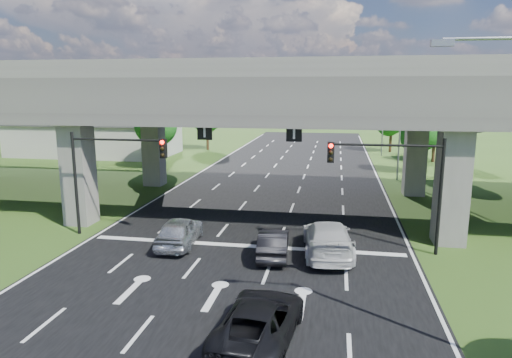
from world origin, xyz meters
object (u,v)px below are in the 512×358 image
(car_dark, at_px, (273,243))
(streetlight_beyond, at_px, (380,110))
(car_silver, at_px, (180,231))
(car_trailing, at_px, (260,320))
(streetlight_far, at_px, (396,117))
(signal_left, at_px, (109,165))
(car_white, at_px, (328,238))
(signal_right, at_px, (397,173))

(car_dark, bearing_deg, streetlight_beyond, -107.02)
(car_silver, bearing_deg, car_dark, 167.58)
(car_silver, xyz_separation_m, car_trailing, (5.84, -8.67, -0.07))
(streetlight_far, xyz_separation_m, streetlight_beyond, (0.00, 16.00, 0.00))
(signal_left, distance_m, car_white, 12.78)
(signal_left, xyz_separation_m, car_white, (12.31, -0.94, -3.30))
(streetlight_beyond, xyz_separation_m, car_white, (-5.61, -37.00, -4.97))
(signal_right, height_order, signal_left, same)
(car_white, bearing_deg, car_trailing, 71.18)
(signal_right, xyz_separation_m, streetlight_far, (2.27, 20.06, 1.66))
(signal_right, distance_m, streetlight_far, 20.25)
(streetlight_beyond, height_order, car_trailing, streetlight_beyond)
(car_trailing, bearing_deg, car_silver, -50.66)
(signal_right, height_order, car_trailing, signal_right)
(car_dark, distance_m, car_trailing, 7.89)
(signal_left, height_order, streetlight_far, streetlight_far)
(streetlight_beyond, height_order, car_silver, streetlight_beyond)
(signal_left, bearing_deg, streetlight_far, 48.22)
(streetlight_beyond, relative_size, car_white, 1.70)
(car_silver, relative_size, car_trailing, 0.89)
(car_silver, bearing_deg, streetlight_far, -126.50)
(streetlight_beyond, distance_m, car_silver, 39.72)
(signal_right, distance_m, car_trailing, 11.56)
(streetlight_far, bearing_deg, signal_left, -131.78)
(car_dark, bearing_deg, streetlight_far, -115.48)
(streetlight_far, bearing_deg, streetlight_beyond, 90.00)
(car_dark, xyz_separation_m, car_white, (2.69, 0.80, 0.17))
(streetlight_far, relative_size, car_trailing, 1.94)
(streetlight_far, height_order, car_white, streetlight_far)
(car_white, xyz_separation_m, car_trailing, (-2.07, -8.67, -0.14))
(car_dark, bearing_deg, car_trailing, 89.81)
(signal_left, distance_m, car_silver, 5.62)
(streetlight_far, bearing_deg, signal_right, -96.47)
(car_dark, relative_size, car_white, 0.70)
(car_silver, height_order, car_trailing, car_silver)
(signal_left, relative_size, streetlight_beyond, 0.60)
(signal_left, bearing_deg, car_silver, -12.11)
(streetlight_far, xyz_separation_m, car_dark, (-8.30, -21.80, -5.14))
(car_silver, bearing_deg, car_white, 176.29)
(car_dark, bearing_deg, car_white, -168.03)
(car_silver, xyz_separation_m, car_white, (7.92, 0.00, 0.07))
(streetlight_beyond, bearing_deg, signal_left, -116.43)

